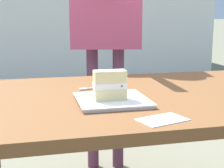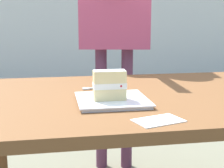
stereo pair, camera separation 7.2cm
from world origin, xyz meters
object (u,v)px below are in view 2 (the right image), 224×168
(dessert_plate, at_px, (112,100))
(patio_table, at_px, (151,114))
(cake_slice, at_px, (109,85))
(dessert_fork, at_px, (99,88))
(paper_napkin, at_px, (158,121))
(diner_person, at_px, (114,6))

(dessert_plate, bearing_deg, patio_table, -148.31)
(cake_slice, height_order, dessert_fork, cake_slice)
(dessert_fork, bearing_deg, patio_table, 147.61)
(dessert_fork, relative_size, paper_napkin, 1.01)
(dessert_fork, distance_m, diner_person, 0.83)
(dessert_fork, distance_m, paper_napkin, 0.50)
(dessert_fork, height_order, diner_person, diner_person)
(dessert_fork, bearing_deg, dessert_plate, 93.87)
(patio_table, relative_size, cake_slice, 12.51)
(cake_slice, relative_size, dessert_fork, 0.70)
(diner_person, bearing_deg, dessert_fork, 74.54)
(patio_table, bearing_deg, dessert_fork, -32.39)
(patio_table, height_order, dessert_plate, dessert_plate)
(dessert_plate, relative_size, diner_person, 0.16)
(cake_slice, relative_size, diner_person, 0.07)
(cake_slice, bearing_deg, patio_table, -146.24)
(paper_napkin, relative_size, diner_person, 0.10)
(paper_napkin, bearing_deg, dessert_fork, -76.47)
(dessert_plate, distance_m, dessert_fork, 0.24)
(patio_table, bearing_deg, dessert_plate, 31.69)
(patio_table, xyz_separation_m, diner_person, (0.00, -0.84, 0.46))
(paper_napkin, bearing_deg, dessert_plate, -67.66)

